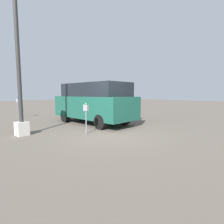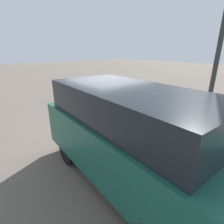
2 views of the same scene
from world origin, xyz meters
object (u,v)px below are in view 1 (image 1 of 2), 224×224
object	(u,v)px
parking_meter_near	(86,111)
parking_meter_far	(18,103)
lamp_post	(20,90)
parked_van	(94,102)

from	to	relation	value
parking_meter_near	parking_meter_far	bearing A→B (deg)	-9.34
lamp_post	parking_meter_near	bearing A→B (deg)	-134.08
lamp_post	parked_van	size ratio (longest dim) A/B	1.15
parking_meter_near	parked_van	world-z (taller)	parked_van
parking_meter_far	parked_van	world-z (taller)	parked_van
parking_meter_far	lamp_post	size ratio (longest dim) A/B	0.25
parking_meter_near	lamp_post	bearing A→B (deg)	37.74
lamp_post	parking_meter_far	bearing A→B (deg)	-19.92
parking_meter_far	lamp_post	world-z (taller)	lamp_post
parking_meter_near	lamp_post	distance (m)	2.70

